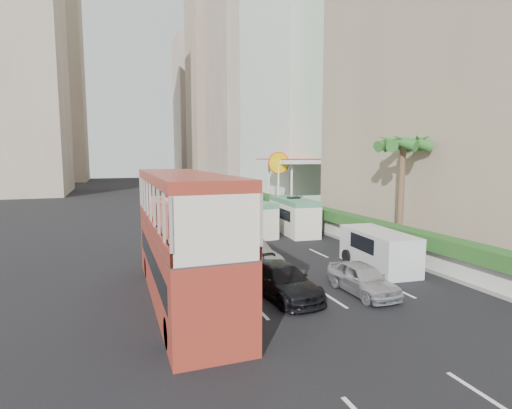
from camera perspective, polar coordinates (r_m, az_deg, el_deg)
name	(u,v)px	position (r m, az deg, el deg)	size (l,w,h in m)	color
ground_plane	(317,283)	(18.60, 8.72, -11.04)	(200.00, 200.00, 0.00)	black
double_decker_bus	(183,237)	(16.04, -10.36, -4.62)	(2.50, 11.00, 5.06)	#9A3022
car_silver_lane_a	(250,267)	(20.86, -0.91, -8.99)	(1.52, 4.37, 1.44)	#B5B8BD
car_silver_lane_b	(362,293)	(17.66, 14.90, -12.18)	(1.53, 3.79, 1.29)	#B5B8BD
car_black	(282,296)	(16.83, 3.70, -12.91)	(1.84, 4.53, 1.32)	black
van_asset	(237,228)	(32.33, -2.74, -3.32)	(2.03, 4.40, 1.22)	silver
minibus_near	(249,217)	(29.48, -0.94, -1.84)	(1.88, 5.63, 2.50)	silver
minibus_far	(293,216)	(30.06, 5.37, -1.60)	(1.95, 5.85, 2.59)	silver
panel_van_near	(378,250)	(21.48, 17.07, -6.19)	(1.92, 4.80, 1.92)	silver
panel_van_far	(246,204)	(40.66, -1.49, 0.07)	(1.82, 4.56, 1.82)	silver
sidewalk	(281,207)	(44.51, 3.53, -0.42)	(6.00, 120.00, 0.18)	#99968C
kerb_wall	(302,217)	(33.37, 6.62, -1.85)	(0.30, 44.00, 1.00)	silver
hedge	(302,207)	(33.26, 6.64, -0.41)	(1.10, 44.00, 0.70)	#2D6626
palm_tree	(401,195)	(25.56, 20.01, 1.24)	(0.36, 0.36, 6.40)	brown
shell_station	(297,185)	(42.85, 5.85, 2.85)	(6.50, 8.00, 5.50)	silver
tower_mid	(256,54)	(80.52, 0.00, 20.68)	(16.00, 16.00, 50.00)	#B39F8D
tower_far_a	(219,90)	(102.12, -5.31, 15.97)	(14.00, 14.00, 44.00)	tan
tower_far_b	(200,109)	(123.06, -7.96, 13.42)	(14.00, 14.00, 40.00)	#B39F8D
tower_left_b	(46,81)	(107.77, -27.80, 15.28)	(16.00, 16.00, 46.00)	tan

